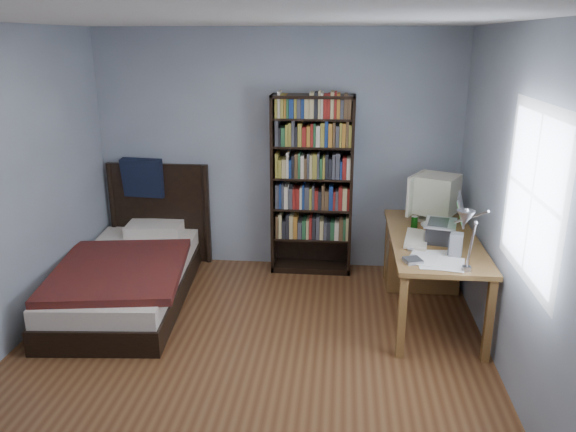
% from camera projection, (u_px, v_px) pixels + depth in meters
% --- Properties ---
extents(room, '(4.20, 4.24, 2.50)m').
position_uv_depth(room, '(245.00, 209.00, 3.88)').
color(room, brown).
rests_on(room, ground).
extents(desk, '(0.75, 1.63, 0.73)m').
position_uv_depth(desk, '(425.00, 252.00, 5.40)').
color(desk, brown).
rests_on(desk, floor).
extents(crt_monitor, '(0.54, 0.49, 0.45)m').
position_uv_depth(crt_monitor, '(434.00, 195.00, 5.26)').
color(crt_monitor, beige).
rests_on(crt_monitor, desk).
extents(laptop, '(0.40, 0.38, 0.41)m').
position_uv_depth(laptop, '(443.00, 229.00, 4.76)').
color(laptop, '#2D2D30').
rests_on(laptop, desk).
extents(desk_lamp, '(0.23, 0.51, 0.61)m').
position_uv_depth(desk_lamp, '(466.00, 224.00, 3.70)').
color(desk_lamp, '#99999E').
rests_on(desk_lamp, desk).
extents(keyboard, '(0.26, 0.49, 0.05)m').
position_uv_depth(keyboard, '(416.00, 239.00, 4.79)').
color(keyboard, beige).
rests_on(keyboard, desk).
extents(speaker, '(0.12, 0.12, 0.19)m').
position_uv_depth(speaker, '(456.00, 245.00, 4.44)').
color(speaker, gray).
rests_on(speaker, desk).
extents(soda_can, '(0.06, 0.06, 0.11)m').
position_uv_depth(soda_can, '(414.00, 222.00, 5.12)').
color(soda_can, '#083407').
rests_on(soda_can, desk).
extents(mouse, '(0.07, 0.12, 0.04)m').
position_uv_depth(mouse, '(425.00, 224.00, 5.16)').
color(mouse, silver).
rests_on(mouse, desk).
extents(phone_silver, '(0.06, 0.10, 0.02)m').
position_uv_depth(phone_silver, '(410.00, 248.00, 4.60)').
color(phone_silver, silver).
rests_on(phone_silver, desk).
extents(phone_grey, '(0.06, 0.10, 0.02)m').
position_uv_depth(phone_grey, '(413.00, 258.00, 4.40)').
color(phone_grey, gray).
rests_on(phone_grey, desk).
extents(external_drive, '(0.16, 0.16, 0.03)m').
position_uv_depth(external_drive, '(413.00, 261.00, 4.34)').
color(external_drive, gray).
rests_on(external_drive, desk).
extents(bookshelf, '(0.84, 0.30, 1.86)m').
position_uv_depth(bookshelf, '(312.00, 186.00, 5.79)').
color(bookshelf, black).
rests_on(bookshelf, floor).
extents(bed, '(1.31, 2.19, 1.16)m').
position_uv_depth(bed, '(131.00, 271.00, 5.38)').
color(bed, black).
rests_on(bed, floor).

